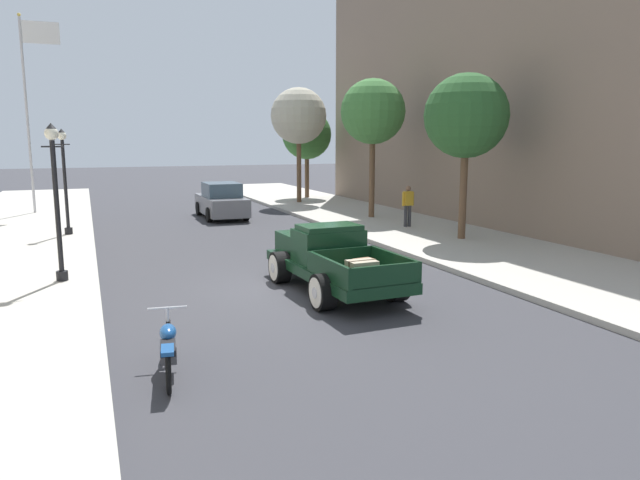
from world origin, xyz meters
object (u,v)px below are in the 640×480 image
(flagpole, at_px, (31,93))
(street_tree_second, at_px, (373,112))
(hotrod_truck_dark_green, at_px, (330,259))
(street_lamp_far, at_px, (64,174))
(street_tree_nearest, at_px, (466,116))
(street_lamp_near, at_px, (56,191))
(street_tree_third, at_px, (299,116))
(pedestrian_sidewalk_right, at_px, (408,203))
(street_tree_farthest, at_px, (307,135))
(motorcycle_parked, at_px, (168,347))
(car_background_grey, at_px, (221,202))

(flagpole, height_order, street_tree_second, flagpole)
(flagpole, bearing_deg, hotrod_truck_dark_green, -67.59)
(street_lamp_far, height_order, street_tree_nearest, street_tree_nearest)
(street_lamp_far, bearing_deg, street_lamp_near, -89.88)
(street_lamp_near, bearing_deg, street_tree_third, 52.64)
(pedestrian_sidewalk_right, height_order, flagpole, flagpole)
(hotrod_truck_dark_green, height_order, street_tree_farthest, street_tree_farthest)
(street_lamp_near, bearing_deg, street_lamp_far, 90.12)
(motorcycle_parked, bearing_deg, street_tree_nearest, 36.52)
(street_tree_second, height_order, street_tree_third, street_tree_third)
(motorcycle_parked, xyz_separation_m, street_tree_third, (10.06, 22.11, 4.44))
(street_tree_nearest, bearing_deg, motorcycle_parked, -143.48)
(car_background_grey, xyz_separation_m, street_tree_third, (5.28, 4.03, 4.12))
(street_tree_third, bearing_deg, street_tree_farthest, 60.44)
(hotrod_truck_dark_green, bearing_deg, car_background_grey, 88.33)
(car_background_grey, distance_m, flagpole, 10.28)
(street_lamp_near, height_order, street_tree_third, street_tree_third)
(street_lamp_far, bearing_deg, street_tree_nearest, -25.52)
(street_tree_second, bearing_deg, hotrod_truck_dark_green, -121.19)
(flagpole, bearing_deg, street_tree_farthest, 8.92)
(flagpole, relative_size, street_tree_third, 1.46)
(pedestrian_sidewalk_right, distance_m, street_lamp_near, 13.61)
(street_lamp_near, height_order, street_tree_second, street_tree_second)
(street_lamp_near, xyz_separation_m, flagpole, (-1.45, 15.57, 3.39))
(street_tree_farthest, bearing_deg, hotrod_truck_dark_green, -108.98)
(motorcycle_parked, bearing_deg, flagpole, 98.11)
(flagpole, bearing_deg, street_lamp_far, -79.50)
(hotrod_truck_dark_green, bearing_deg, flagpole, 112.41)
(street_lamp_far, height_order, street_tree_farthest, street_tree_farthest)
(street_lamp_near, height_order, street_tree_farthest, street_tree_farthest)
(motorcycle_parked, distance_m, street_lamp_far, 14.75)
(pedestrian_sidewalk_right, bearing_deg, hotrod_truck_dark_green, -130.82)
(street_tree_third, bearing_deg, street_tree_nearest, -85.13)
(car_background_grey, distance_m, street_lamp_near, 13.23)
(street_tree_nearest, xyz_separation_m, street_tree_third, (-1.17, 13.79, 0.49))
(flagpole, bearing_deg, street_tree_nearest, -44.04)
(hotrod_truck_dark_green, relative_size, flagpole, 0.54)
(street_lamp_far, distance_m, street_tree_farthest, 16.63)
(motorcycle_parked, height_order, flagpole, flagpole)
(hotrod_truck_dark_green, height_order, street_tree_second, street_tree_second)
(street_tree_third, bearing_deg, car_background_grey, -142.68)
(motorcycle_parked, distance_m, car_background_grey, 18.71)
(street_tree_nearest, bearing_deg, car_background_grey, 123.48)
(street_tree_third, bearing_deg, pedestrian_sidewalk_right, -85.37)
(motorcycle_parked, bearing_deg, street_tree_third, 65.53)
(flagpole, height_order, street_tree_nearest, flagpole)
(street_tree_nearest, bearing_deg, street_tree_second, 92.64)
(street_tree_nearest, bearing_deg, street_lamp_near, -172.76)
(street_lamp_near, bearing_deg, pedestrian_sidewalk_right, 21.12)
(street_lamp_far, height_order, street_tree_second, street_tree_second)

